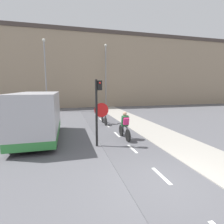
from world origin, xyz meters
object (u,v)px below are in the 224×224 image
cyclist_near (125,126)px  street_lamp_far (45,69)px  cyclist_far (104,115)px  street_lamp_sidewalk (106,70)px  van (38,117)px  traffic_light_pole (98,106)px

cyclist_near → street_lamp_far: bearing=111.8°
cyclist_far → cyclist_near: bearing=-86.2°
street_lamp_sidewalk → van: bearing=-116.6°
street_lamp_far → cyclist_near: bearing=-68.2°
street_lamp_sidewalk → cyclist_near: size_ratio=4.67×
cyclist_near → cyclist_far: 4.10m
street_lamp_sidewalk → cyclist_near: bearing=-98.6°
traffic_light_pole → street_lamp_far: street_lamp_far is taller
street_lamp_far → street_lamp_sidewalk: bearing=11.0°
street_lamp_far → cyclist_far: size_ratio=4.66×
street_lamp_far → street_lamp_sidewalk: size_ratio=0.98×
traffic_light_pole → street_lamp_far: size_ratio=0.38×
traffic_light_pole → street_lamp_far: bearing=104.8°
street_lamp_far → van: size_ratio=1.57×
cyclist_far → van: van is taller
traffic_light_pole → street_lamp_far: 14.58m
street_lamp_sidewalk → cyclist_far: (-2.48, -10.41, -4.33)m
cyclist_far → van: size_ratio=0.34×
cyclist_near → cyclist_far: (-0.27, 4.09, -0.05)m
traffic_light_pole → street_lamp_sidewalk: 16.01m
street_lamp_far → cyclist_near: 14.66m
street_lamp_far → cyclist_near: street_lamp_far is taller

